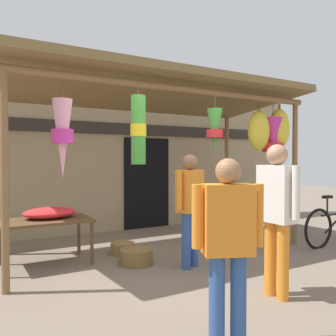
# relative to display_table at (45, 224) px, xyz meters

# --- Properties ---
(ground_plane) EXTENTS (30.00, 30.00, 0.00)m
(ground_plane) POSITION_rel_display_table_xyz_m (1.42, -0.84, -0.59)
(ground_plane) COLOR #756656
(shop_facade) EXTENTS (10.69, 0.29, 3.51)m
(shop_facade) POSITION_rel_display_table_xyz_m (1.43, 1.92, 1.16)
(shop_facade) COLOR #9E8966
(shop_facade) RESTS_ON ground_plane
(market_stall_canopy) EXTENTS (5.27, 2.41, 2.85)m
(market_stall_canopy) POSITION_rel_display_table_xyz_m (1.95, -0.15, 1.86)
(market_stall_canopy) COLOR brown
(market_stall_canopy) RESTS_ON ground_plane
(display_table) EXTENTS (1.26, 0.76, 0.66)m
(display_table) POSITION_rel_display_table_xyz_m (0.00, 0.00, 0.00)
(display_table) COLOR brown
(display_table) RESTS_ON ground_plane
(flower_heap_on_table) EXTENTS (0.76, 0.53, 0.16)m
(flower_heap_on_table) POSITION_rel_display_table_xyz_m (0.09, 0.06, 0.15)
(flower_heap_on_table) COLOR red
(flower_heap_on_table) RESTS_ON display_table
(folding_chair) EXTENTS (0.41, 0.41, 0.84)m
(folding_chair) POSITION_rel_display_table_xyz_m (3.19, -0.63, -0.09)
(folding_chair) COLOR #2347A8
(folding_chair) RESTS_ON ground_plane
(wicker_basket_by_table) EXTENTS (0.38, 0.38, 0.18)m
(wicker_basket_by_table) POSITION_rel_display_table_xyz_m (1.19, -0.01, -0.50)
(wicker_basket_by_table) COLOR olive
(wicker_basket_by_table) RESTS_ON ground_plane
(wicker_basket_spare) EXTENTS (0.49, 0.49, 0.22)m
(wicker_basket_spare) POSITION_rel_display_table_xyz_m (1.15, -0.62, -0.48)
(wicker_basket_spare) COLOR brown
(wicker_basket_spare) RESTS_ON ground_plane
(vendor_in_orange) EXTENTS (0.23, 0.59, 1.69)m
(vendor_in_orange) POSITION_rel_display_table_xyz_m (1.96, -2.54, 0.41)
(vendor_in_orange) COLOR orange
(vendor_in_orange) RESTS_ON ground_plane
(customer_foreground) EXTENTS (0.56, 0.35, 1.60)m
(customer_foreground) POSITION_rel_display_table_xyz_m (1.74, -1.15, 0.34)
(customer_foreground) COLOR #2D5193
(customer_foreground) RESTS_ON ground_plane
(shopper_by_bananas) EXTENTS (0.55, 0.36, 1.54)m
(shopper_by_bananas) POSITION_rel_display_table_xyz_m (0.81, -3.09, 0.30)
(shopper_by_bananas) COLOR #2D5193
(shopper_by_bananas) RESTS_ON ground_plane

